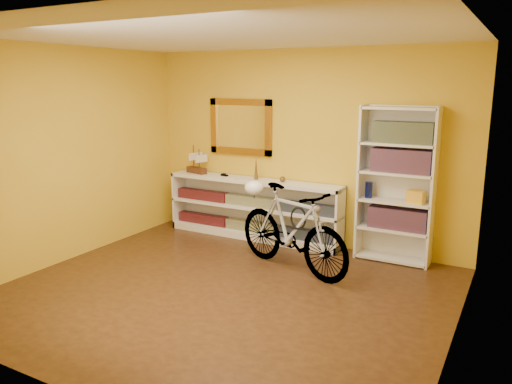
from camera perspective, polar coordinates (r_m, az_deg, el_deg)
The scene contains 24 objects.
floor at distance 5.36m, azimuth -3.69°, elevation -11.45°, with size 4.50×4.00×0.01m, color #321C0D.
ceiling at distance 4.93m, azimuth -4.13°, elevation 17.54°, with size 4.50×4.00×0.01m, color silver.
back_wall at distance 6.74m, azimuth 5.40°, elevation 5.00°, with size 4.50×0.01×2.60m, color gold.
left_wall at distance 6.47m, azimuth -20.98°, elevation 3.94°, with size 0.01×4.00×2.60m, color gold.
right_wall at distance 4.23m, azimuth 22.75°, elevation -0.32°, with size 0.01×4.00×2.60m, color gold.
gilt_mirror at distance 7.10m, azimuth -1.79°, elevation 7.46°, with size 0.98×0.06×0.78m, color #8B5D19.
wall_socket at distance 6.64m, azimuth 12.30°, elevation -4.63°, with size 0.09×0.01×0.09m, color silver.
console_unit at distance 7.02m, azimuth -0.33°, elevation -1.91°, with size 2.60×0.35×0.85m, color silver, non-canonical shape.
cd_row_lower at distance 7.07m, azimuth -0.41°, elevation -3.95°, with size 2.50×0.13×0.14m, color black.
cd_row_upper at distance 6.98m, azimuth -0.41°, elevation -1.07°, with size 2.50×0.13×0.14m, color navy.
model_ship at distance 7.40m, azimuth -6.83°, elevation 3.72°, with size 0.35×0.13×0.41m, color #3B1E10, non-canonical shape.
toy_car at distance 7.17m, azimuth -3.62°, elevation 1.84°, with size 0.00×0.00×0.00m, color black.
bronze_ornament at distance 6.88m, azimuth 0.01°, elevation 2.78°, with size 0.06×0.06×0.32m, color brown.
decorative_orb at distance 6.72m, azimuth 3.05°, elevation 1.47°, with size 0.08×0.08×0.08m, color brown.
bookcase at distance 6.23m, azimuth 15.71°, elevation 0.73°, with size 0.90×0.30×1.90m, color silver, non-canonical shape.
book_row_a at distance 6.31m, azimuth 15.94°, elevation -2.92°, with size 0.70×0.22×0.26m, color maroon.
book_row_b at distance 6.17m, azimuth 16.33°, elevation 3.46°, with size 0.70×0.22×0.28m, color maroon.
book_row_c at distance 6.13m, azimuth 16.52°, elevation 6.55°, with size 0.70×0.22×0.25m, color #174150.
travel_mug at distance 6.31m, azimuth 12.77°, elevation 0.24°, with size 0.09×0.09×0.20m, color navy.
red_tin at distance 6.22m, azimuth 14.31°, elevation 6.53°, with size 0.16×0.16×0.20m, color maroon.
yellow_bag at distance 6.17m, azimuth 17.82°, elevation -0.55°, with size 0.20×0.13×0.15m, color yellow.
bicycle at distance 5.80m, azimuth 4.11°, elevation -4.24°, with size 1.72×0.44×1.01m, color silver.
helmet at distance 6.16m, azimuth -0.22°, elevation 0.48°, with size 0.24×0.23×0.18m, color white.
u_lock at distance 5.69m, azimuth 4.87°, elevation -2.99°, with size 0.20×0.20×0.02m, color black.
Camera 1 is at (2.66, -4.12, 2.16)m, focal length 34.98 mm.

